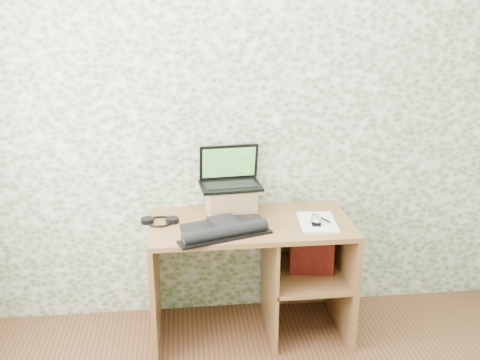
{
  "coord_description": "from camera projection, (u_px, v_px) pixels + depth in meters",
  "views": [
    {
      "loc": [
        -0.39,
        -1.48,
        2.0
      ],
      "look_at": [
        -0.07,
        1.39,
        1.03
      ],
      "focal_mm": 40.0,
      "sensor_mm": 36.0,
      "label": 1
    }
  ],
  "objects": [
    {
      "name": "mouse",
      "position": [
        316.0,
        221.0,
        3.12
      ],
      "size": [
        0.08,
        0.11,
        0.03
      ],
      "primitive_type": "ellipsoid",
      "rotation": [
        0.0,
        0.0,
        -0.16
      ],
      "color": "silver",
      "rests_on": "notepad"
    },
    {
      "name": "wall_back",
      "position": [
        245.0,
        120.0,
        3.3
      ],
      "size": [
        3.5,
        0.0,
        3.5
      ],
      "primitive_type": "plane",
      "rotation": [
        1.57,
        0.0,
        0.0
      ],
      "color": "white",
      "rests_on": "ground"
    },
    {
      "name": "desk",
      "position": [
        262.0,
        259.0,
        3.31
      ],
      "size": [
        1.2,
        0.6,
        0.75
      ],
      "color": "brown",
      "rests_on": "floor"
    },
    {
      "name": "riser",
      "position": [
        231.0,
        200.0,
        3.28
      ],
      "size": [
        0.31,
        0.27,
        0.17
      ],
      "primitive_type": "cube",
      "rotation": [
        0.0,
        0.0,
        0.09
      ],
      "color": "#A66E4A",
      "rests_on": "desk"
    },
    {
      "name": "keyboard",
      "position": [
        225.0,
        228.0,
        3.03
      ],
      "size": [
        0.55,
        0.42,
        0.08
      ],
      "rotation": [
        0.0,
        0.0,
        0.32
      ],
      "color": "black",
      "rests_on": "desk"
    },
    {
      "name": "notepad",
      "position": [
        317.0,
        222.0,
        3.16
      ],
      "size": [
        0.24,
        0.32,
        0.01
      ],
      "primitive_type": "cube",
      "rotation": [
        0.0,
        0.0,
        -0.09
      ],
      "color": "silver",
      "rests_on": "desk"
    },
    {
      "name": "red_box",
      "position": [
        312.0,
        249.0,
        3.29
      ],
      "size": [
        0.28,
        0.13,
        0.32
      ],
      "primitive_type": "cube",
      "rotation": [
        0.0,
        0.0,
        -0.17
      ],
      "color": "maroon",
      "rests_on": "desk"
    },
    {
      "name": "pen",
      "position": [
        321.0,
        218.0,
        3.19
      ],
      "size": [
        0.07,
        0.14,
        0.01
      ],
      "primitive_type": "cylinder",
      "rotation": [
        1.57,
        0.0,
        0.46
      ],
      "color": "black",
      "rests_on": "notepad"
    },
    {
      "name": "laptop",
      "position": [
        230.0,
        176.0,
        3.28
      ],
      "size": [
        0.39,
        0.29,
        0.24
      ],
      "rotation": [
        0.0,
        0.0,
        0.09
      ],
      "color": "black",
      "rests_on": "riser"
    },
    {
      "name": "headphones",
      "position": [
        160.0,
        221.0,
        3.17
      ],
      "size": [
        0.23,
        0.17,
        0.03
      ],
      "rotation": [
        0.0,
        0.0,
        -0.07
      ],
      "color": "black",
      "rests_on": "desk"
    }
  ]
}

